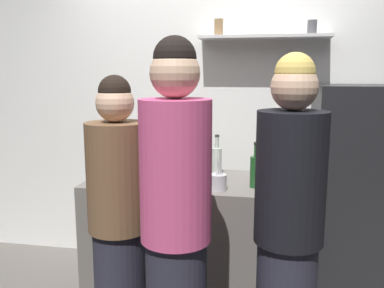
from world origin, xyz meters
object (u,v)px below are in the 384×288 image
(baking_pan, at_px, (172,175))
(wine_bottle_pale_glass, at_px, (217,160))
(refrigerator, at_px, (358,193))
(utensil_holder, at_px, (218,182))
(person_pink_top, at_px, (176,228))
(person_brown_jacket, at_px, (119,223))
(wine_bottle_amber_glass, at_px, (192,155))
(wine_bottle_green_glass, at_px, (256,170))
(wine_bottle_dark_glass, at_px, (110,161))
(person_blonde, at_px, (288,232))
(water_bottle_plastic, at_px, (263,161))

(baking_pan, bearing_deg, wine_bottle_pale_glass, 28.91)
(baking_pan, height_order, wine_bottle_pale_glass, wine_bottle_pale_glass)
(refrigerator, relative_size, utensil_holder, 7.24)
(person_pink_top, bearing_deg, baking_pan, 175.59)
(person_brown_jacket, distance_m, person_pink_top, 0.49)
(wine_bottle_amber_glass, xyz_separation_m, wine_bottle_green_glass, (0.48, -0.34, -0.01))
(wine_bottle_dark_glass, xyz_separation_m, wine_bottle_green_glass, (1.00, -0.04, -0.01))
(refrigerator, xyz_separation_m, baking_pan, (-1.30, -0.32, 0.16))
(wine_bottle_dark_glass, xyz_separation_m, wine_bottle_pale_glass, (0.71, 0.25, -0.01))
(baking_pan, relative_size, wine_bottle_amber_glass, 1.06)
(wine_bottle_dark_glass, bearing_deg, refrigerator, 13.36)
(person_blonde, bearing_deg, water_bottle_plastic, 152.02)
(wine_bottle_dark_glass, xyz_separation_m, person_pink_top, (0.65, -0.81, -0.13))
(wine_bottle_green_glass, bearing_deg, wine_bottle_dark_glass, 177.91)
(person_brown_jacket, bearing_deg, baking_pan, -83.63)
(refrigerator, bearing_deg, water_bottle_plastic, -170.66)
(baking_pan, bearing_deg, refrigerator, 13.72)
(utensil_holder, height_order, wine_bottle_dark_glass, wine_bottle_dark_glass)
(refrigerator, relative_size, wine_bottle_dark_glass, 4.83)
(wine_bottle_amber_glass, height_order, person_blonde, person_blonde)
(wine_bottle_green_glass, bearing_deg, person_brown_jacket, -146.22)
(person_pink_top, bearing_deg, refrigerator, 119.59)
(wine_bottle_pale_glass, bearing_deg, wine_bottle_amber_glass, 166.30)
(wine_bottle_amber_glass, bearing_deg, water_bottle_plastic, -0.36)
(wine_bottle_amber_glass, distance_m, wine_bottle_pale_glass, 0.20)
(wine_bottle_dark_glass, bearing_deg, person_brown_jacket, -64.20)
(baking_pan, relative_size, wine_bottle_green_glass, 1.16)
(wine_bottle_amber_glass, height_order, person_pink_top, person_pink_top)
(wine_bottle_amber_glass, xyz_separation_m, person_blonde, (0.67, -0.95, -0.17))
(wine_bottle_pale_glass, xyz_separation_m, person_pink_top, (-0.06, -1.06, -0.11))
(refrigerator, xyz_separation_m, wine_bottle_pale_glass, (-1.01, -0.16, 0.24))
(water_bottle_plastic, bearing_deg, wine_bottle_dark_glass, -164.11)
(wine_bottle_amber_glass, bearing_deg, wine_bottle_pale_glass, -13.70)
(baking_pan, distance_m, person_brown_jacket, 0.66)
(wine_bottle_green_glass, bearing_deg, person_pink_top, -114.44)
(refrigerator, distance_m, utensil_holder, 1.12)
(wine_bottle_dark_glass, relative_size, person_brown_jacket, 0.20)
(water_bottle_plastic, relative_size, person_brown_jacket, 0.15)
(wine_bottle_green_glass, relative_size, person_pink_top, 0.16)
(wine_bottle_dark_glass, height_order, person_blonde, person_blonde)
(person_brown_jacket, xyz_separation_m, person_blonde, (0.93, -0.12, 0.06))
(wine_bottle_dark_glass, distance_m, person_brown_jacket, 0.64)
(wine_bottle_amber_glass, relative_size, person_blonde, 0.18)
(wine_bottle_amber_glass, relative_size, wine_bottle_pale_glass, 1.10)
(wine_bottle_amber_glass, bearing_deg, person_brown_jacket, -107.36)
(wine_bottle_dark_glass, relative_size, person_blonde, 0.19)
(baking_pan, bearing_deg, person_brown_jacket, -104.41)
(baking_pan, height_order, wine_bottle_green_glass, wine_bottle_green_glass)
(person_pink_top, bearing_deg, water_bottle_plastic, 141.41)
(wine_bottle_dark_glass, distance_m, water_bottle_plastic, 1.09)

